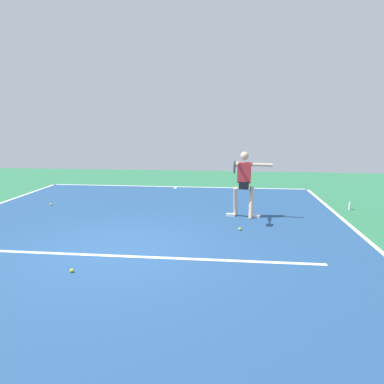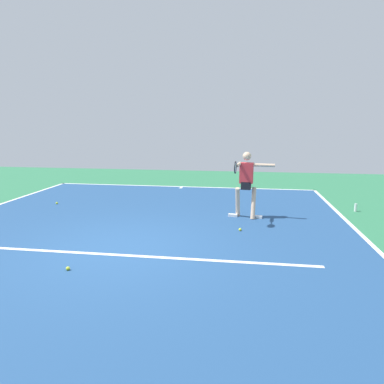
{
  "view_description": "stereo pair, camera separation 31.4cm",
  "coord_description": "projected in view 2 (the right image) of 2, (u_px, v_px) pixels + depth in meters",
  "views": [
    {
      "loc": [
        -2.01,
        6.2,
        2.41
      ],
      "look_at": [
        -1.21,
        -1.3,
        0.9
      ],
      "focal_mm": 32.1,
      "sensor_mm": 36.0,
      "label": 1
    },
    {
      "loc": [
        -2.33,
        6.16,
        2.41
      ],
      "look_at": [
        -1.21,
        -1.3,
        0.9
      ],
      "focal_mm": 32.1,
      "sensor_mm": 36.0,
      "label": 2
    }
  ],
  "objects": [
    {
      "name": "court_line_baseline_near",
      "position": [
        182.0,
        187.0,
        13.33
      ],
      "size": [
        10.01,
        0.1,
        0.01
      ],
      "primitive_type": "cube",
      "color": "white",
      "rests_on": "ground_plane"
    },
    {
      "name": "tennis_ball_near_service_line",
      "position": [
        68.0,
        268.0,
        5.72
      ],
      "size": [
        0.07,
        0.07,
        0.07
      ],
      "primitive_type": "sphere",
      "color": "#CCE033",
      "rests_on": "ground_plane"
    },
    {
      "name": "court_line_service",
      "position": [
        115.0,
        255.0,
        6.41
      ],
      "size": [
        7.5,
        0.1,
        0.01
      ],
      "primitive_type": "cube",
      "color": "white",
      "rests_on": "ground_plane"
    },
    {
      "name": "court_line_centre_mark",
      "position": [
        181.0,
        188.0,
        13.14
      ],
      "size": [
        0.1,
        0.3,
        0.01
      ],
      "primitive_type": "cube",
      "color": "white",
      "rests_on": "ground_plane"
    },
    {
      "name": "tennis_ball_centre_court",
      "position": [
        240.0,
        230.0,
        7.83
      ],
      "size": [
        0.07,
        0.07,
        0.07
      ],
      "primitive_type": "sphere",
      "color": "#CCE033",
      "rests_on": "ground_plane"
    },
    {
      "name": "water_bottle",
      "position": [
        356.0,
        208.0,
        9.56
      ],
      "size": [
        0.07,
        0.07,
        0.22
      ],
      "primitive_type": "cylinder",
      "color": "white",
      "rests_on": "ground_plane"
    },
    {
      "name": "tennis_player",
      "position": [
        246.0,
        181.0,
        8.74
      ],
      "size": [
        1.14,
        1.2,
        1.73
      ],
      "rotation": [
        0.0,
        0.0,
        -0.11
      ],
      "color": "beige",
      "rests_on": "ground_plane"
    },
    {
      "name": "ground_plane",
      "position": [
        122.0,
        248.0,
        6.78
      ],
      "size": [
        22.87,
        22.87,
        0.0
      ],
      "primitive_type": "plane",
      "color": "#2D754C"
    },
    {
      "name": "tennis_ball_far_corner",
      "position": [
        57.0,
        203.0,
        10.44
      ],
      "size": [
        0.07,
        0.07,
        0.07
      ],
      "primitive_type": "sphere",
      "color": "#CCE033",
      "rests_on": "ground_plane"
    },
    {
      "name": "court_surface",
      "position": [
        122.0,
        247.0,
        6.78
      ],
      "size": [
        10.01,
        13.6,
        0.0
      ],
      "primitive_type": "cube",
      "color": "navy",
      "rests_on": "ground_plane"
    }
  ]
}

